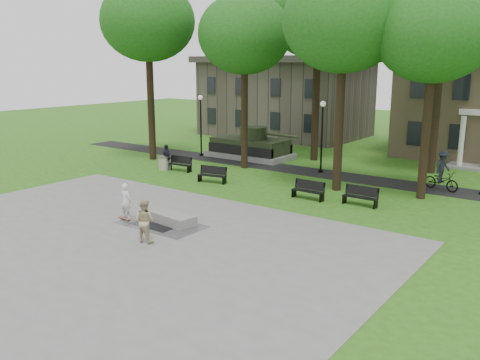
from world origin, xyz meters
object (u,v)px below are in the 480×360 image
(friend_watching, at_px, (145,221))
(trash_bin, at_px, (165,163))
(park_bench_0, at_px, (180,163))
(concrete_block, at_px, (173,219))
(cyclist, at_px, (442,174))
(skateboarder, at_px, (126,201))

(friend_watching, distance_m, trash_bin, 14.43)
(trash_bin, bearing_deg, friend_watching, -48.50)
(park_bench_0, relative_size, trash_bin, 1.91)
(park_bench_0, xyz_separation_m, trash_bin, (-1.03, -0.42, -0.04))
(park_bench_0, height_order, trash_bin, park_bench_0)
(concrete_block, xyz_separation_m, friend_watching, (0.79, -2.45, 0.66))
(friend_watching, bearing_deg, concrete_block, -80.07)
(friend_watching, xyz_separation_m, cyclist, (7.20, 16.20, 0.03))
(cyclist, height_order, park_bench_0, cyclist)
(skateboarder, bearing_deg, concrete_block, -167.24)
(concrete_block, relative_size, park_bench_0, 1.20)
(skateboarder, bearing_deg, friend_watching, 146.83)
(trash_bin, bearing_deg, concrete_block, -43.64)
(concrete_block, bearing_deg, friend_watching, -72.01)
(skateboarder, height_order, cyclist, cyclist)
(skateboarder, distance_m, trash_bin, 11.12)
(concrete_block, distance_m, trash_bin, 12.12)
(concrete_block, distance_m, park_bench_0, 11.70)
(concrete_block, bearing_deg, park_bench_0, 131.39)
(concrete_block, distance_m, cyclist, 15.92)
(cyclist, height_order, trash_bin, cyclist)
(concrete_block, xyz_separation_m, park_bench_0, (-7.73, 8.77, 0.28))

